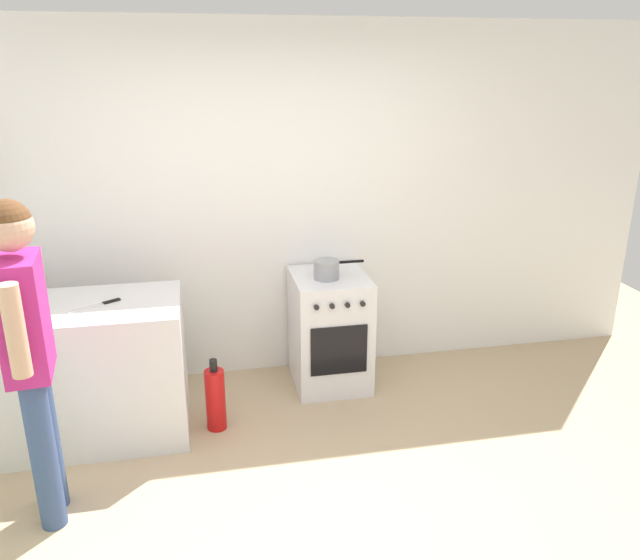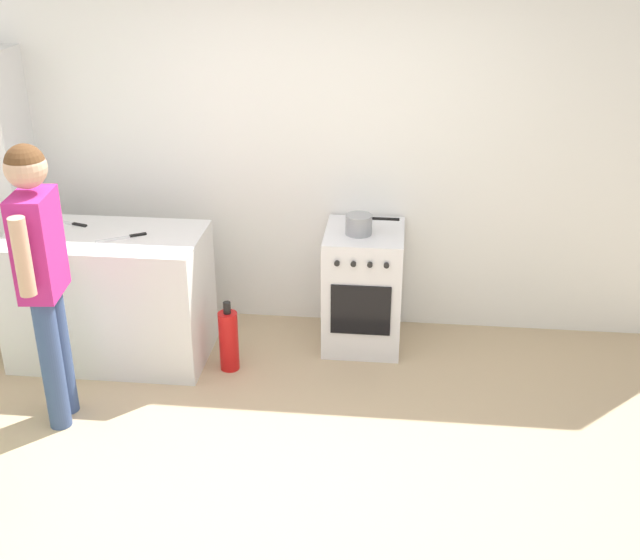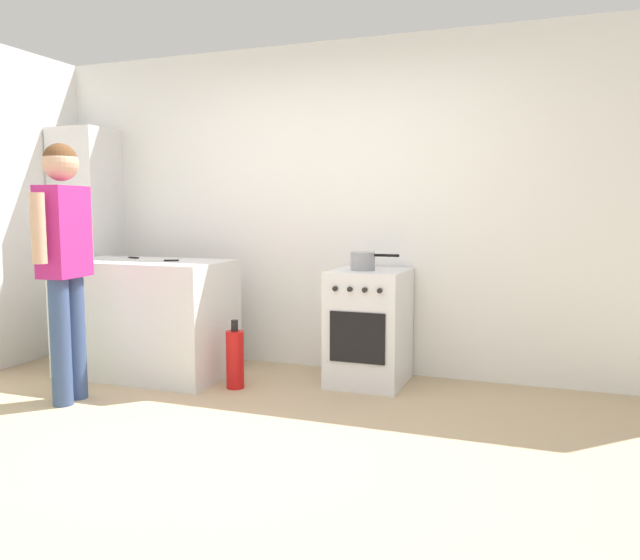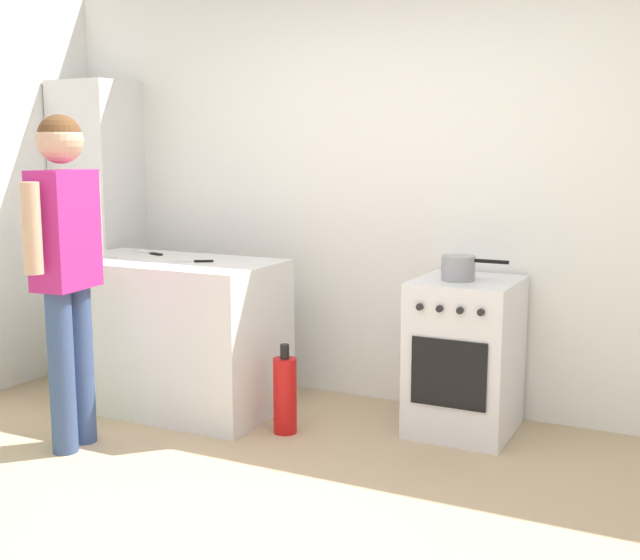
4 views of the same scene
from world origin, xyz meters
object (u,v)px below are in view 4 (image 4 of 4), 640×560
person (66,250)px  fire_extinguisher (285,394)px  knife_paring (100,257)px  larder_cabinet (100,229)px  pot (459,268)px  knife_carving (187,262)px  oven_left (465,356)px  knife_bread (147,253)px

person → fire_extinguisher: bearing=37.3°
knife_paring → larder_cabinet: bearing=131.1°
larder_cabinet → knife_paring: bearing=-48.9°
pot → knife_carving: pot is taller
pot → knife_paring: pot is taller
oven_left → knife_bread: 2.08m
person → knife_paring: bearing=119.4°
pot → fire_extinguisher: 1.17m
person → larder_cabinet: 1.54m
knife_paring → knife_carving: (0.59, 0.07, -0.00)m
knife_carving → oven_left: bearing=15.1°
oven_left → fire_extinguisher: size_ratio=1.70×
person → fire_extinguisher: person is taller
knife_paring → fire_extinguisher: 1.44m
pot → person: (-1.72, -1.10, 0.12)m
knife_paring → larder_cabinet: 0.79m
larder_cabinet → pot: bearing=-3.4°
pot → knife_paring: bearing=-168.4°
oven_left → knife_carving: bearing=-164.9°
knife_carving → knife_bread: bearing=154.7°
knife_paring → fire_extinguisher: knife_paring is taller
knife_paring → knife_carving: bearing=6.7°
knife_bread → knife_carving: (0.47, -0.22, 0.00)m
knife_paring → knife_carving: size_ratio=0.71×
oven_left → larder_cabinet: 2.71m
pot → knife_bread: 1.98m
knife_bread → pot: bearing=4.1°
fire_extinguisher → pot: bearing=27.0°
pot → knife_paring: size_ratio=1.70×
knife_carving → fire_extinguisher: (0.67, -0.06, -0.69)m
oven_left → knife_carving: 1.67m
pot → knife_paring: (-2.10, -0.43, -0.01)m
knife_bread → knife_carving: bearing=-25.3°
knife_bread → person: size_ratio=0.20×
knife_bread → person: (0.25, -0.96, 0.14)m
fire_extinguisher → knife_carving: bearing=174.8°
knife_carving → pot: bearing=13.5°
person → larder_cabinet: size_ratio=0.86×
pot → larder_cabinet: (-2.61, 0.16, 0.08)m
oven_left → person: bearing=-146.7°
knife_bread → fire_extinguisher: (1.14, -0.28, -0.69)m
pot → knife_paring: 2.15m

